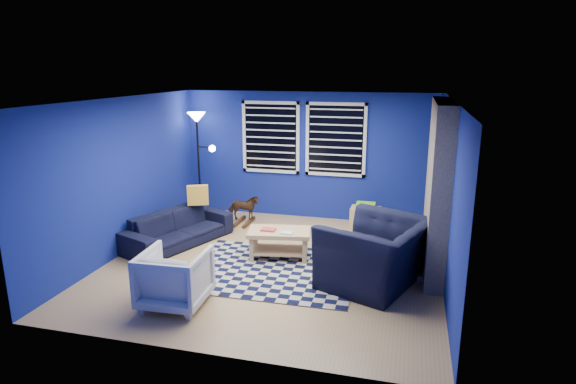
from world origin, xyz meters
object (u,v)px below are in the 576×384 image
object	(u,v)px
tv	(439,159)
sofa	(178,228)
floor_lamp	(198,132)
armchair_bent	(175,278)
coffee_table	(279,238)
rocking_horse	(244,208)
cabinet	(365,219)
armchair_big	(375,253)

from	to	relation	value
tv	sofa	size ratio (longest dim) A/B	0.51
tv	sofa	xyz separation A→B (m)	(-4.26, -1.57, -1.11)
tv	floor_lamp	distance (m)	4.58
armchair_bent	coffee_table	size ratio (longest dim) A/B	0.77
tv	armchair_bent	bearing A→B (deg)	-132.53
sofa	rocking_horse	world-z (taller)	sofa
armchair_bent	floor_lamp	distance (m)	4.09
sofa	cabinet	xyz separation A→B (m)	(3.03, 1.47, -0.05)
armchair_bent	floor_lamp	xyz separation A→B (m)	(-1.29, 3.65, 1.35)
tv	armchair_bent	size ratio (longest dim) A/B	1.23
tv	cabinet	distance (m)	1.69
cabinet	floor_lamp	world-z (taller)	floor_lamp
sofa	rocking_horse	xyz separation A→B (m)	(0.71, 1.33, 0.03)
cabinet	rocking_horse	bearing A→B (deg)	-175.59
coffee_table	floor_lamp	distance (m)	3.14
rocking_horse	armchair_bent	bearing A→B (deg)	167.14
tv	floor_lamp	bearing A→B (deg)	179.14
armchair_bent	coffee_table	world-z (taller)	armchair_bent
armchair_big	tv	bearing A→B (deg)	-179.23
armchair_big	floor_lamp	size ratio (longest dim) A/B	0.68
coffee_table	rocking_horse	bearing A→B (deg)	126.86
armchair_big	armchair_bent	size ratio (longest dim) A/B	1.74
armchair_big	rocking_horse	size ratio (longest dim) A/B	2.42
tv	coffee_table	distance (m)	3.17
armchair_bent	tv	bearing A→B (deg)	-135.19
armchair_big	armchair_bent	xyz separation A→B (m)	(-2.41, -1.24, -0.09)
armchair_bent	floor_lamp	bearing A→B (deg)	-73.22
rocking_horse	cabinet	bearing A→B (deg)	-103.89
sofa	coffee_table	size ratio (longest dim) A/B	1.85
tv	armchair_bent	xyz separation A→B (m)	(-3.28, -3.58, -1.03)
cabinet	armchair_big	bearing A→B (deg)	-80.20
tv	cabinet	xyz separation A→B (m)	(-1.22, -0.10, -1.16)
armchair_big	floor_lamp	world-z (taller)	floor_lamp
rocking_horse	floor_lamp	world-z (taller)	floor_lamp
cabinet	tv	bearing A→B (deg)	5.61
coffee_table	tv	bearing A→B (deg)	35.87
sofa	armchair_big	world-z (taller)	armchair_big
sofa	rocking_horse	distance (m)	1.51
sofa	armchair_bent	distance (m)	2.23
rocking_horse	cabinet	distance (m)	2.33
tv	armchair_big	distance (m)	2.66
armchair_big	coffee_table	size ratio (longest dim) A/B	1.34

